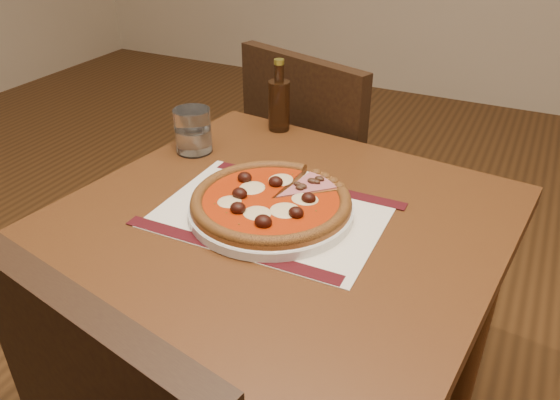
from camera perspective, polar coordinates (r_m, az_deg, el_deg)
The scene contains 8 objects.
table at distance 1.08m, azimuth -0.47°, elevation -6.50°, with size 0.88×0.88×0.75m.
chair_far at distance 1.67m, azimuth 4.55°, elevation 2.52°, with size 0.54×0.54×0.90m.
placemat at distance 1.04m, azimuth -0.93°, elevation -1.45°, with size 0.42×0.30×0.00m, color beige.
plate at distance 1.03m, azimuth -0.94°, elevation -0.98°, with size 0.31×0.31×0.02m, color white.
pizza at distance 1.02m, azimuth -0.97°, elevation -0.03°, with size 0.30×0.30×0.04m.
ham_slice at distance 1.06m, azimuth 3.75°, elevation 1.14°, with size 0.10×0.14×0.02m.
water_glass at distance 1.28m, azimuth -9.08°, elevation 7.16°, with size 0.08×0.08×0.10m, color white.
bottle at distance 1.37m, azimuth -0.10°, elevation 10.12°, with size 0.05×0.05×0.18m.
Camera 1 is at (0.91, -0.71, 1.30)m, focal length 35.00 mm.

